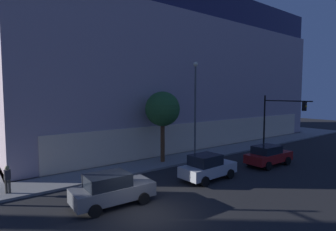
{
  "coord_description": "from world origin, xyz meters",
  "views": [
    {
      "loc": [
        -6.81,
        -10.75,
        5.88
      ],
      "look_at": [
        5.26,
        5.11,
        4.31
      ],
      "focal_mm": 28.6,
      "sensor_mm": 36.0,
      "label": 1
    }
  ],
  "objects": [
    {
      "name": "car_red",
      "position": [
        12.95,
        1.53,
        0.87
      ],
      "size": [
        4.44,
        2.05,
        1.69
      ],
      "color": "maroon",
      "rests_on": "ground"
    },
    {
      "name": "street_lamp_sidewalk",
      "position": [
        9.8,
        7.0,
        5.52
      ],
      "size": [
        0.44,
        0.44,
        8.65
      ],
      "color": "#535353",
      "rests_on": "sidewalk_corner"
    },
    {
      "name": "sidewalk_corner",
      "position": [
        0.0,
        35.96,
        0.07
      ],
      "size": [
        80.0,
        60.0,
        0.15
      ],
      "primitive_type": "cube",
      "color": "gray",
      "rests_on": "ground"
    },
    {
      "name": "traffic_light_far_corner",
      "position": [
        20.24,
        4.9,
        3.93
      ],
      "size": [
        0.67,
        5.57,
        5.62
      ],
      "color": "black",
      "rests_on": "sidewalk_corner"
    },
    {
      "name": "pedestrian_waiting",
      "position": [
        -5.05,
        6.92,
        1.11
      ],
      "size": [
        0.36,
        0.36,
        1.63
      ],
      "color": "#4C473D",
      "rests_on": "sidewalk_corner"
    },
    {
      "name": "car_silver",
      "position": [
        6.33,
        2.01,
        0.88
      ],
      "size": [
        4.24,
        2.12,
        1.77
      ],
      "color": "#B7BABF",
      "rests_on": "ground"
    },
    {
      "name": "ground_plane",
      "position": [
        0.0,
        0.0,
        0.0
      ],
      "size": [
        120.0,
        120.0,
        0.0
      ],
      "primitive_type": "plane",
      "color": "black"
    },
    {
      "name": "modern_building",
      "position": [
        14.45,
        20.19,
        8.53
      ],
      "size": [
        38.97,
        22.42,
        17.23
      ],
      "color": "#4C4C51",
      "rests_on": "ground"
    },
    {
      "name": "car_grey",
      "position": [
        -0.82,
        2.06,
        0.87
      ],
      "size": [
        4.37,
        2.15,
        1.72
      ],
      "color": "slate",
      "rests_on": "ground"
    },
    {
      "name": "sidewalk_tree",
      "position": [
        6.45,
        7.44,
        4.62
      ],
      "size": [
        2.94,
        2.94,
        5.99
      ],
      "color": "brown",
      "rests_on": "sidewalk_corner"
    }
  ]
}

